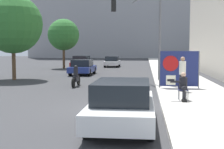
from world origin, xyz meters
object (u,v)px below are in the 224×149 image
at_px(parked_car_curbside, 122,103).
at_px(car_on_road_nearest, 83,67).
at_px(jogger_on_sidewalk, 182,74).
at_px(street_tree_midblock, 64,35).
at_px(protest_banner, 179,69).
at_px(street_tree_near_curb, 13,24).
at_px(car_on_road_midblock, 82,63).
at_px(motorcycle_on_road, 76,77).
at_px(car_on_road_distant, 112,62).
at_px(pedestrian_behind, 172,72).
at_px(traffic_light_pole, 143,23).
at_px(seated_protester, 183,85).

distance_m(parked_car_curbside, car_on_road_nearest, 18.76).
relative_size(jogger_on_sidewalk, street_tree_midblock, 0.31).
xyz_separation_m(protest_banner, street_tree_near_curb, (-11.66, 4.89, 2.92)).
distance_m(car_on_road_midblock, motorcycle_on_road, 15.38).
relative_size(car_on_road_midblock, street_tree_midblock, 0.77).
bearing_deg(street_tree_near_curb, car_on_road_midblock, 76.45).
bearing_deg(car_on_road_distant, street_tree_near_curb, -108.26).
height_order(pedestrian_behind, car_on_road_nearest, pedestrian_behind).
relative_size(car_on_road_distant, street_tree_near_curb, 0.68).
relative_size(traffic_light_pole, car_on_road_nearest, 1.39).
bearing_deg(car_on_road_nearest, car_on_road_distant, 83.44).
height_order(protest_banner, traffic_light_pole, traffic_light_pole).
relative_size(traffic_light_pole, street_tree_midblock, 1.01).
bearing_deg(seated_protester, protest_banner, 98.21).
bearing_deg(seated_protester, car_on_road_nearest, 128.81).
bearing_deg(parked_car_curbside, motorcycle_on_road, 110.53).
distance_m(jogger_on_sidewalk, pedestrian_behind, 2.21).
height_order(pedestrian_behind, car_on_road_midblock, pedestrian_behind).
bearing_deg(pedestrian_behind, street_tree_midblock, -139.88).
bearing_deg(car_on_road_distant, motorcycle_on_road, -90.19).
bearing_deg(street_tree_midblock, car_on_road_midblock, -35.06).
bearing_deg(jogger_on_sidewalk, seated_protester, 75.70).
distance_m(parked_car_curbside, street_tree_near_curb, 16.38).
bearing_deg(traffic_light_pole, car_on_road_distant, 102.71).
relative_size(protest_banner, street_tree_near_curb, 0.35).
relative_size(car_on_road_nearest, car_on_road_midblock, 0.94).
xyz_separation_m(car_on_road_midblock, street_tree_near_curb, (-2.80, -11.60, 3.39)).
xyz_separation_m(car_on_road_nearest, street_tree_near_curb, (-4.22, -4.96, 3.47)).
xyz_separation_m(protest_banner, car_on_road_nearest, (-7.44, 9.85, -0.55)).
bearing_deg(motorcycle_on_road, parked_car_curbside, -69.47).
bearing_deg(car_on_road_midblock, street_tree_midblock, 144.94).
bearing_deg(protest_banner, traffic_light_pole, 116.31).
distance_m(jogger_on_sidewalk, parked_car_curbside, 7.43).
bearing_deg(traffic_light_pole, street_tree_near_curb, 175.64).
relative_size(seated_protester, street_tree_midblock, 0.21).
bearing_deg(street_tree_midblock, jogger_on_sidewalk, -59.69).
bearing_deg(protest_banner, street_tree_near_curb, 157.25).
relative_size(protest_banner, car_on_road_nearest, 0.52).
height_order(car_on_road_nearest, car_on_road_midblock, car_on_road_midblock).
bearing_deg(car_on_road_midblock, motorcycle_on_road, -79.74).
bearing_deg(motorcycle_on_road, protest_banner, -12.43).
xyz_separation_m(seated_protester, protest_banner, (0.25, 4.17, 0.44)).
relative_size(seated_protester, car_on_road_midblock, 0.27).
bearing_deg(car_on_road_midblock, jogger_on_sidewalk, -63.37).
bearing_deg(motorcycle_on_road, street_tree_near_curb, 147.40).
height_order(parked_car_curbside, car_on_road_nearest, parked_car_curbside).
distance_m(parked_car_curbside, car_on_road_distant, 30.35).
height_order(pedestrian_behind, traffic_light_pole, traffic_light_pole).
bearing_deg(street_tree_near_curb, jogger_on_sidewalk, -27.87).
height_order(car_on_road_nearest, motorcycle_on_road, car_on_road_nearest).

